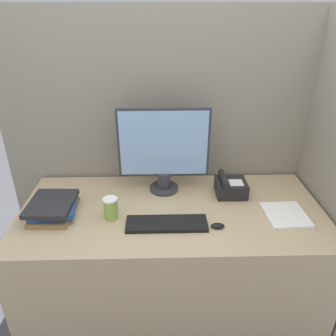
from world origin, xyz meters
TOP-DOWN VIEW (x-y plane):
  - cubicle_panel_rear at (0.00, 0.81)m, footprint 2.07×0.04m
  - cubicle_panel_right at (0.87, 0.42)m, footprint 0.04×0.83m
  - desk at (0.00, 0.39)m, footprint 1.67×0.77m
  - monitor at (-0.04, 0.60)m, footprint 0.53×0.17m
  - keyboard at (-0.03, 0.24)m, footprint 0.42×0.13m
  - mouse at (0.23, 0.21)m, footprint 0.07×0.04m
  - coffee_cup at (-0.32, 0.31)m, footprint 0.08×0.08m
  - book_stack at (-0.64, 0.35)m, footprint 0.25×0.29m
  - desk_telephone at (0.35, 0.54)m, footprint 0.18×0.18m
  - paper_pile at (0.60, 0.30)m, footprint 0.22×0.24m

SIDE VIEW (x-z plane):
  - desk at x=0.00m, z-range 0.00..0.77m
  - paper_pile at x=0.60m, z-range 0.77..0.79m
  - keyboard at x=-0.03m, z-range 0.77..0.79m
  - mouse at x=0.23m, z-range 0.77..0.80m
  - book_stack at x=-0.64m, z-range 0.78..0.86m
  - desk_telephone at x=0.35m, z-range 0.76..0.89m
  - coffee_cup at x=-0.32m, z-range 0.78..0.89m
  - cubicle_panel_rear at x=0.00m, z-range 0.00..1.80m
  - cubicle_panel_right at x=0.87m, z-range 0.00..1.80m
  - monitor at x=-0.04m, z-range 0.77..1.28m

